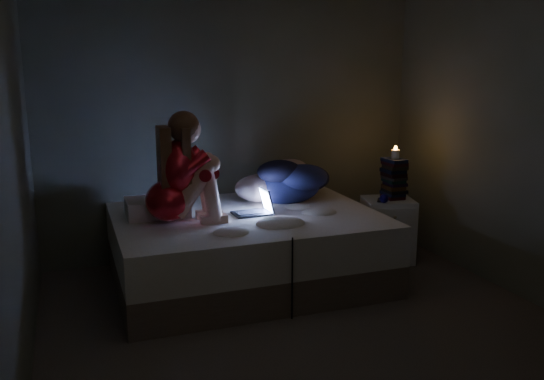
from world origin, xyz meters
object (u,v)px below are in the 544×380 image
bed (247,248)px  woman (167,168)px  laptop (252,201)px  nightstand (387,230)px  candle (395,157)px  phone (384,201)px

bed → woman: 0.99m
laptop → nightstand: laptop is taller
laptop → nightstand: size_ratio=0.54×
nightstand → candle: 0.68m
woman → candle: 2.12m
woman → nightstand: size_ratio=1.49×
bed → candle: 1.61m
bed → candle: size_ratio=26.84×
woman → bed: bearing=8.7°
woman → phone: woman is taller
woman → laptop: woman is taller
bed → nightstand: 1.40m
nightstand → candle: size_ratio=7.37×
bed → nightstand: size_ratio=3.64×
bed → phone: bearing=0.1°
nightstand → woman: bearing=-160.7°
bed → laptop: size_ratio=6.80×
laptop → nightstand: (1.36, 0.10, -0.41)m
nightstand → phone: size_ratio=4.21×
bed → nightstand: bearing=2.7°
laptop → candle: bearing=2.1°
bed → phone: phone is taller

